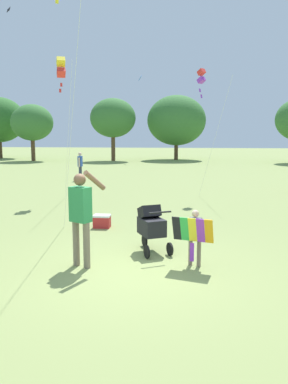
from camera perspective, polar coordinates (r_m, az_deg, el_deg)
ground_plane at (r=7.52m, az=-2.00°, el=-11.28°), size 120.00×120.00×0.00m
treeline_distant at (r=36.81m, az=-0.89°, el=10.28°), size 35.09×7.40×6.02m
child_with_butterfly_kite at (r=7.62m, az=7.33°, el=-5.86°), size 0.79×0.47×1.10m
person_adult_flyer at (r=7.54m, az=-9.14°, el=-2.76°), size 0.72×0.52×1.88m
stroller at (r=8.49m, az=1.05°, el=-4.69°), size 0.83×1.10×1.03m
kite_orange_delta at (r=15.75m, az=-11.92°, el=17.17°), size 1.42×2.83×5.36m
kite_green_novelty at (r=16.01m, az=8.33°, el=16.10°), size 1.22×1.80×5.01m
distant_kites_cluster at (r=35.92m, az=-9.00°, el=24.03°), size 32.12×7.07×8.15m
person_red_shirt at (r=21.54m, az=-9.23°, el=4.06°), size 0.21×0.49×1.51m
cooler_box at (r=10.77m, az=-6.11°, el=-4.22°), size 0.45×0.33×0.35m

